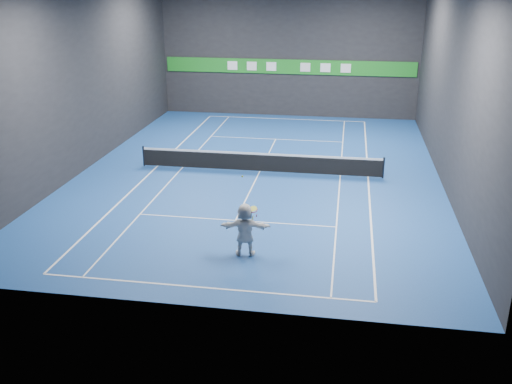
% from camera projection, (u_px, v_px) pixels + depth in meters
% --- Properties ---
extents(ground, '(26.00, 26.00, 0.00)m').
position_uv_depth(ground, '(260.00, 172.00, 29.31)').
color(ground, navy).
rests_on(ground, ground).
extents(wall_back, '(18.00, 0.10, 9.00)m').
position_uv_depth(wall_back, '(289.00, 52.00, 39.74)').
color(wall_back, black).
rests_on(wall_back, ground).
extents(wall_front, '(18.00, 0.10, 9.00)m').
position_uv_depth(wall_front, '(187.00, 165.00, 15.71)').
color(wall_front, black).
rests_on(wall_front, ground).
extents(wall_left, '(0.10, 26.00, 9.00)m').
position_uv_depth(wall_left, '(86.00, 79.00, 29.08)').
color(wall_left, black).
rests_on(wall_left, ground).
extents(wall_right, '(0.10, 26.00, 9.00)m').
position_uv_depth(wall_right, '(452.00, 89.00, 26.37)').
color(wall_right, black).
rests_on(wall_right, ground).
extents(baseline_near, '(10.98, 0.08, 0.01)m').
position_uv_depth(baseline_near, '(202.00, 287.00, 18.32)').
color(baseline_near, white).
rests_on(baseline_near, ground).
extents(baseline_far, '(10.98, 0.08, 0.01)m').
position_uv_depth(baseline_far, '(286.00, 119.00, 40.29)').
color(baseline_far, white).
rests_on(baseline_far, ground).
extents(sideline_doubles_left, '(0.08, 23.78, 0.01)m').
position_uv_depth(sideline_doubles_left, '(157.00, 166.00, 30.13)').
color(sideline_doubles_left, white).
rests_on(sideline_doubles_left, ground).
extents(sideline_doubles_right, '(0.08, 23.78, 0.01)m').
position_uv_depth(sideline_doubles_right, '(368.00, 177.00, 28.48)').
color(sideline_doubles_right, white).
rests_on(sideline_doubles_right, ground).
extents(sideline_singles_left, '(0.06, 23.78, 0.01)m').
position_uv_depth(sideline_singles_left, '(183.00, 168.00, 29.93)').
color(sideline_singles_left, white).
rests_on(sideline_singles_left, ground).
extents(sideline_singles_right, '(0.06, 23.78, 0.01)m').
position_uv_depth(sideline_singles_right, '(340.00, 176.00, 28.69)').
color(sideline_singles_right, white).
rests_on(sideline_singles_right, ground).
extents(service_line_near, '(8.23, 0.06, 0.01)m').
position_uv_depth(service_line_near, '(236.00, 220.00, 23.39)').
color(service_line_near, white).
rests_on(service_line_near, ground).
extents(service_line_far, '(8.23, 0.06, 0.01)m').
position_uv_depth(service_line_far, '(276.00, 139.00, 35.22)').
color(service_line_far, white).
rests_on(service_line_far, ground).
extents(center_service_line, '(0.06, 12.80, 0.01)m').
position_uv_depth(center_service_line, '(260.00, 172.00, 29.31)').
color(center_service_line, white).
rests_on(center_service_line, ground).
extents(player, '(1.86, 0.76, 1.95)m').
position_uv_depth(player, '(245.00, 230.00, 20.19)').
color(player, silver).
rests_on(player, ground).
extents(tennis_ball, '(0.07, 0.07, 0.07)m').
position_uv_depth(tennis_ball, '(242.00, 176.00, 19.61)').
color(tennis_ball, '#CCDD24').
rests_on(tennis_ball, player).
extents(tennis_net, '(12.50, 0.10, 1.07)m').
position_uv_depth(tennis_net, '(260.00, 162.00, 29.12)').
color(tennis_net, black).
rests_on(tennis_net, ground).
extents(sponsor_banner, '(17.64, 0.11, 1.00)m').
position_uv_depth(sponsor_banner, '(288.00, 67.00, 40.03)').
color(sponsor_banner, '#1C8422').
rests_on(sponsor_banner, wall_back).
extents(tennis_racket, '(0.42, 0.39, 0.54)m').
position_uv_depth(tennis_racket, '(253.00, 211.00, 19.94)').
color(tennis_racket, red).
rests_on(tennis_racket, player).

